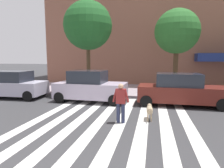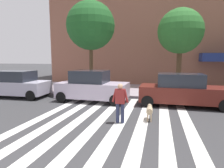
% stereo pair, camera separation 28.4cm
% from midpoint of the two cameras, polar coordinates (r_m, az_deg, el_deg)
% --- Properties ---
extents(ground_plane, '(160.00, 160.00, 0.00)m').
position_cam_midpoint_polar(ground_plane, '(8.20, -9.99, -11.49)').
color(ground_plane, '#353538').
extents(sidewalk_far, '(80.00, 6.00, 0.15)m').
position_cam_midpoint_polar(sidewalk_far, '(16.35, 2.44, -1.58)').
color(sidewalk_far, '#9D8F98').
rests_on(sidewalk_far, ground_plane).
extents(crosswalk_stripes, '(6.75, 10.90, 0.01)m').
position_cam_midpoint_polar(crosswalk_stripes, '(7.78, -0.72, -12.40)').
color(crosswalk_stripes, silver).
rests_on(crosswalk_stripes, ground_plane).
extents(parked_car_near_curb, '(4.46, 2.14, 1.81)m').
position_cam_midpoint_polar(parked_car_near_curb, '(14.91, -25.99, -0.03)').
color(parked_car_near_curb, '#B4B0C6').
rests_on(parked_car_near_curb, ground_plane).
extents(parked_car_behind_first, '(4.41, 2.12, 1.92)m').
position_cam_midpoint_polar(parked_car_behind_first, '(12.13, -5.20, -0.81)').
color(parked_car_behind_first, '#BBADC5').
rests_on(parked_car_behind_first, ground_plane).
extents(parked_car_third_in_line, '(4.81, 1.94, 1.82)m').
position_cam_midpoint_polar(parked_car_third_in_line, '(11.57, 20.70, -1.85)').
color(parked_car_third_in_line, '#5E2019').
rests_on(parked_car_third_in_line, ground_plane).
extents(street_tree_nearest, '(3.49, 3.49, 6.60)m').
position_cam_midpoint_polar(street_tree_nearest, '(14.66, -5.72, 16.62)').
color(street_tree_nearest, '#4C3823').
rests_on(street_tree_nearest, sidewalk_far).
extents(street_tree_middle, '(3.20, 3.20, 6.04)m').
position_cam_midpoint_polar(street_tree_middle, '(15.16, 19.96, 14.27)').
color(street_tree_middle, '#4C3823').
rests_on(street_tree_middle, sidewalk_far).
extents(pedestrian_dog_walker, '(0.71, 0.25, 1.64)m').
position_cam_midpoint_polar(pedestrian_dog_walker, '(7.99, 3.43, -4.99)').
color(pedestrian_dog_walker, '#282D4C').
rests_on(pedestrian_dog_walker, ground_plane).
extents(dog_on_leash, '(0.28, 0.97, 0.65)m').
position_cam_midpoint_polar(dog_on_leash, '(8.61, 11.91, -7.53)').
color(dog_on_leash, tan).
rests_on(dog_on_leash, ground_plane).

